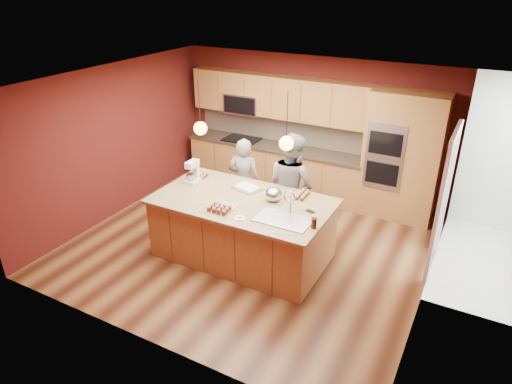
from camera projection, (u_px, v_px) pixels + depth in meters
The scene contains 24 objects.
floor at pixel (250, 245), 7.55m from camera, with size 5.50×5.50×0.00m, color #412011.
ceiling at pixel (249, 81), 6.38m from camera, with size 5.50×5.50×0.00m, color white.
wall_back at pixel (311, 126), 8.95m from camera, with size 5.50×5.50×0.00m, color #4E1614.
wall_front at pixel (139, 248), 4.98m from camera, with size 5.50×5.50×0.00m, color #4E1614.
wall_left at pixel (115, 142), 8.14m from camera, with size 5.00×5.00×0.00m, color #4E1614.
wall_right at pixel (439, 210), 5.80m from camera, with size 5.00×5.00×0.00m, color #4E1614.
cabinet_run at pixel (274, 142), 9.20m from camera, with size 3.74×0.64×2.30m.
oven_column at pixel (402, 157), 8.01m from camera, with size 1.30×0.62×2.30m.
doorway_trim at pixel (442, 205), 6.57m from camera, with size 0.08×1.11×2.20m, color white, non-canonical shape.
pendant_left at pixel (200, 128), 6.72m from camera, with size 0.20×0.20×0.80m.
pendant_right at pixel (286, 143), 6.12m from camera, with size 0.20×0.20×0.80m.
island at pixel (243, 228), 7.06m from camera, with size 2.68×1.50×1.36m.
person_left at pixel (244, 181), 7.97m from camera, with size 0.57×0.37×1.56m, color black.
person_right at pixel (291, 185), 7.54m from camera, with size 0.87×0.68×1.80m, color slate.
stand_mixer at pixel (193, 173), 7.37m from camera, with size 0.20×0.28×0.37m.
sheet_cake at pixel (247, 188), 7.19m from camera, with size 0.48×0.41×0.05m.
cooling_rack at pixel (225, 205), 6.68m from camera, with size 0.37×0.27×0.02m, color #B5B9BD.
mixing_bowl at pixel (273, 194), 6.80m from camera, with size 0.26×0.26×0.22m, color silver.
plate at pixel (240, 218), 6.33m from camera, with size 0.16×0.16×0.01m, color white.
tumbler at pixel (314, 223), 6.07m from camera, with size 0.07×0.07×0.15m, color #381A0A.
phone at pixel (310, 211), 6.52m from camera, with size 0.13×0.07×0.01m, color black.
cupcakes_left at pixel (203, 175), 7.61m from camera, with size 0.15×0.23×0.07m, color tan, non-canonical shape.
cupcakes_rack at pixel (219, 208), 6.52m from camera, with size 0.33×0.25×0.07m, color tan, non-canonical shape.
cupcakes_right at pixel (303, 195), 6.94m from camera, with size 0.17×0.33×0.07m, color tan, non-canonical shape.
Camera 1 is at (3.13, -5.61, 4.07)m, focal length 32.00 mm.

